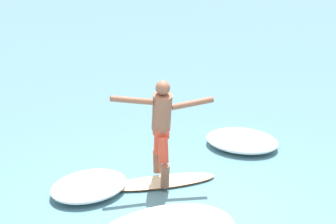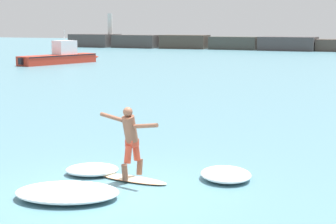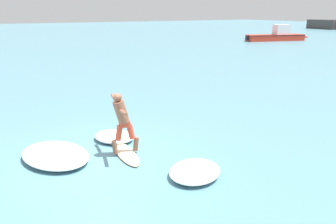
# 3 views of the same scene
# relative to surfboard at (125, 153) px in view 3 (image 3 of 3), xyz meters

# --- Properties ---
(ground_plane) EXTENTS (200.00, 200.00, 0.00)m
(ground_plane) POSITION_rel_surfboard_xyz_m (-0.04, -0.83, -0.04)
(ground_plane) COLOR slate
(surfboard) EXTENTS (1.89, 0.64, 0.21)m
(surfboard) POSITION_rel_surfboard_xyz_m (0.00, 0.00, 0.00)
(surfboard) COLOR beige
(surfboard) RESTS_ON ground
(surfer) EXTENTS (1.52, 0.75, 1.61)m
(surfer) POSITION_rel_surfboard_xyz_m (0.02, -0.06, 0.97)
(surfer) COLOR brown
(surfer) RESTS_ON surfboard
(fishing_boat_near_jetty) EXTENTS (3.67, 8.64, 2.87)m
(fishing_boat_near_jetty) POSITION_rel_surfboard_xyz_m (-21.81, 30.19, 0.57)
(fishing_boat_near_jetty) COLOR red
(fishing_boat_near_jetty) RESTS_ON ground
(wave_foam_at_tail) EXTENTS (2.43, 2.01, 0.25)m
(wave_foam_at_tail) POSITION_rel_surfboard_xyz_m (-0.60, -1.67, 0.09)
(wave_foam_at_tail) COLOR white
(wave_foam_at_tail) RESTS_ON ground
(wave_foam_at_nose) EXTENTS (1.63, 1.71, 0.24)m
(wave_foam_at_nose) POSITION_rel_surfboard_xyz_m (1.92, 0.89, 0.08)
(wave_foam_at_nose) COLOR white
(wave_foam_at_nose) RESTS_ON ground
(wave_foam_beside) EXTENTS (1.54, 1.45, 0.22)m
(wave_foam_beside) POSITION_rel_surfboard_xyz_m (-1.07, 0.11, 0.08)
(wave_foam_beside) COLOR white
(wave_foam_beside) RESTS_ON ground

